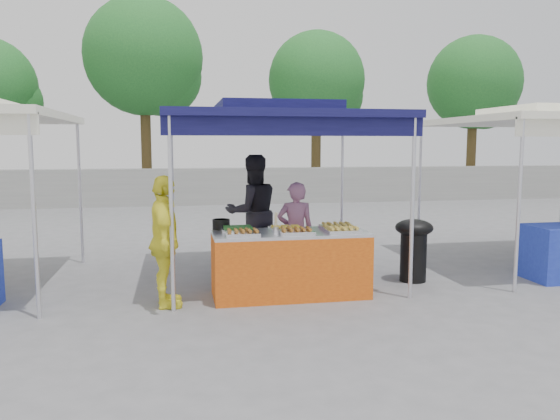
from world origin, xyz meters
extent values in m
plane|color=slate|center=(0.00, 0.00, 0.00)|extent=(80.00, 80.00, 0.00)
cube|color=gray|center=(0.00, 11.00, 0.60)|extent=(40.00, 0.25, 1.20)
cylinder|color=silver|center=(-1.50, -0.50, 1.15)|extent=(0.05, 0.05, 2.30)
cylinder|color=silver|center=(1.50, -0.50, 1.15)|extent=(0.05, 0.05, 2.30)
cylinder|color=silver|center=(-1.50, 2.50, 1.15)|extent=(0.05, 0.05, 2.30)
cylinder|color=silver|center=(1.50, 2.50, 1.15)|extent=(0.05, 0.05, 2.30)
cube|color=#14134C|center=(0.00, 1.00, 2.35)|extent=(3.20, 3.20, 0.10)
cube|color=#14134C|center=(0.00, 1.00, 2.48)|extent=(1.65, 1.65, 0.18)
cube|color=#14134C|center=(0.00, -0.50, 2.20)|extent=(3.20, 0.04, 0.25)
cylinder|color=silver|center=(-3.00, -0.50, 1.15)|extent=(0.05, 0.05, 2.30)
cylinder|color=silver|center=(-3.00, 2.50, 1.15)|extent=(0.05, 0.05, 2.30)
cylinder|color=silver|center=(3.00, -0.50, 1.15)|extent=(0.05, 0.05, 2.30)
cylinder|color=silver|center=(3.00, 2.50, 1.15)|extent=(0.05, 0.05, 2.30)
cube|color=white|center=(4.50, 1.00, 2.35)|extent=(3.20, 3.20, 0.10)
cube|color=white|center=(4.50, 1.00, 2.48)|extent=(1.65, 1.65, 0.18)
sphere|color=#246D28|center=(-6.98, 13.30, 3.42)|extent=(2.21, 2.21, 2.21)
cylinder|color=#4C3B1D|center=(-2.47, 13.36, 2.27)|extent=(0.36, 0.36, 4.55)
sphere|color=#246D28|center=(-2.47, 13.36, 5.07)|extent=(4.16, 4.16, 4.16)
sphere|color=#246D28|center=(-1.87, 13.56, 4.42)|extent=(2.86, 2.86, 2.86)
cylinder|color=#4C3B1D|center=(3.77, 13.11, 1.95)|extent=(0.36, 0.36, 3.91)
sphere|color=#246D28|center=(3.77, 13.11, 4.36)|extent=(3.57, 3.57, 3.57)
sphere|color=#246D28|center=(4.37, 13.31, 3.80)|extent=(2.46, 2.46, 2.46)
cylinder|color=#4C3B1D|center=(10.01, 12.86, 1.96)|extent=(0.36, 0.36, 3.92)
sphere|color=#246D28|center=(10.01, 12.86, 4.36)|extent=(3.58, 3.58, 3.58)
sphere|color=#246D28|center=(10.61, 13.06, 3.81)|extent=(2.46, 2.46, 2.46)
cube|color=#E35A14|center=(0.00, -0.10, 0.40)|extent=(2.00, 0.80, 0.81)
cube|color=silver|center=(0.00, -0.10, 0.83)|extent=(2.00, 0.80, 0.04)
cube|color=white|center=(-0.65, -0.34, 0.88)|extent=(0.42, 0.30, 0.05)
cube|color=#925A1E|center=(-0.65, -0.34, 0.91)|extent=(0.35, 0.25, 0.02)
cube|color=white|center=(0.03, -0.34, 0.88)|extent=(0.42, 0.30, 0.05)
cube|color=#925A1E|center=(0.03, -0.34, 0.91)|extent=(0.35, 0.25, 0.02)
cube|color=white|center=(0.63, -0.34, 0.88)|extent=(0.42, 0.30, 0.05)
cube|color=gold|center=(0.63, -0.34, 0.91)|extent=(0.35, 0.25, 0.02)
cube|color=white|center=(-0.67, 0.00, 0.88)|extent=(0.42, 0.30, 0.05)
cube|color=#256623|center=(-0.67, 0.00, 0.91)|extent=(0.35, 0.25, 0.02)
cube|color=white|center=(-0.04, -0.01, 0.88)|extent=(0.42, 0.30, 0.05)
cube|color=yellow|center=(-0.04, -0.01, 0.91)|extent=(0.35, 0.25, 0.02)
cube|color=white|center=(0.65, -0.02, 0.88)|extent=(0.42, 0.30, 0.05)
cube|color=gold|center=(0.65, -0.02, 0.91)|extent=(0.35, 0.25, 0.02)
cylinder|color=black|center=(-0.86, 0.27, 0.92)|extent=(0.23, 0.23, 0.13)
cylinder|color=silver|center=(-0.22, -0.28, 0.89)|extent=(0.07, 0.07, 0.09)
cylinder|color=black|center=(1.91, 0.33, 0.36)|extent=(0.38, 0.38, 0.73)
ellipsoid|color=black|center=(1.91, 0.33, 0.79)|extent=(0.54, 0.54, 0.24)
cube|color=#172ABE|center=(-0.25, 0.60, 0.17)|extent=(0.55, 0.39, 0.33)
cube|color=#172ABE|center=(0.39, 0.68, 0.17)|extent=(0.56, 0.39, 0.34)
cube|color=#172ABE|center=(0.39, 0.68, 0.50)|extent=(0.54, 0.38, 0.32)
imported|color=#A1668C|center=(0.22, 0.58, 0.72)|extent=(0.56, 0.40, 1.45)
imported|color=#232329|center=(-0.26, 1.54, 0.91)|extent=(1.00, 0.85, 1.82)
imported|color=#FFF638|center=(-1.59, -0.29, 0.80)|extent=(0.43, 0.96, 1.61)
camera|label=1|loc=(-1.43, -6.93, 1.97)|focal=35.00mm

